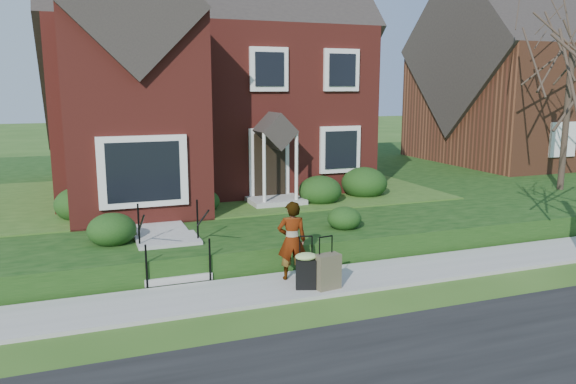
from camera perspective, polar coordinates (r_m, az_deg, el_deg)
name	(u,v)px	position (r m, az deg, el deg)	size (l,w,h in m)	color
ground	(307,286)	(11.86, 1.92, -9.51)	(120.00, 120.00, 0.00)	#2D5119
sidewalk	(307,284)	(11.85, 1.92, -9.33)	(60.00, 1.60, 0.08)	#9E9B93
terrace	(296,180)	(23.06, 0.79, 1.19)	(44.00, 20.00, 0.60)	black
walkway	(153,215)	(15.77, -13.59, -2.32)	(1.20, 6.00, 0.06)	#9E9B93
main_house	(197,52)	(20.34, -9.24, 13.83)	(10.40, 10.20, 9.40)	maroon
neighbour_house	(533,62)	(29.42, 23.61, 12.04)	(9.40, 8.00, 9.20)	brown
front_steps	(171,252)	(12.78, -11.78, -6.00)	(1.40, 2.02, 1.50)	#9E9B93
foundation_shrubs	(254,194)	(16.17, -3.43, -0.18)	(10.08, 4.78, 1.04)	black
woman	(292,240)	(11.78, 0.40, -4.95)	(0.61, 0.40, 1.68)	#999999
suitcase_black	(306,268)	(11.35, 1.84, -7.77)	(0.54, 0.49, 1.08)	black
suitcase_olive	(328,271)	(11.40, 4.06, -8.04)	(0.53, 0.35, 1.07)	brown
tree_gap	(574,37)	(21.32, 27.04, 13.86)	(5.11, 5.11, 7.29)	#493A2C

